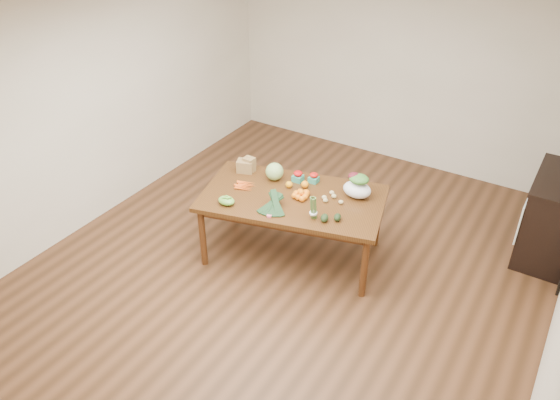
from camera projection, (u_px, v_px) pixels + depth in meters
The scene contains 26 objects.
floor at pixel (288, 272), 5.77m from camera, with size 6.00×6.00×0.00m, color brown.
ceiling at pixel (291, 10), 4.31m from camera, with size 5.00×6.00×0.02m, color white.
room_walls at pixel (289, 160), 5.04m from camera, with size 5.02×6.02×2.70m.
dining_table at pixel (292, 226), 5.83m from camera, with size 1.86×1.03×0.75m, color #4A2B11.
cabinet at pixel (552, 217), 5.81m from camera, with size 0.52×1.02×0.94m, color black.
dish_towel at pixel (521, 220), 5.61m from camera, with size 0.02×0.28×0.45m, color white.
paper_bag at pixel (245, 165), 6.02m from camera, with size 0.24×0.20×0.17m, color olive, non-canonical shape.
cabbage at pixel (274, 172), 5.87m from camera, with size 0.19×0.19×0.19m, color #98B96B.
strawberry_basket_a at pixel (298, 177), 5.87m from camera, with size 0.10×0.10×0.09m, color red, non-canonical shape.
strawberry_basket_b at pixel (314, 178), 5.85m from camera, with size 0.10×0.10×0.09m, color red, non-canonical shape.
orange_a at pixel (289, 185), 5.76m from camera, with size 0.07×0.07×0.07m, color orange.
orange_b at pixel (305, 184), 5.75m from camera, with size 0.08×0.08×0.08m, color #F7A40F.
orange_c at pixel (306, 193), 5.62m from camera, with size 0.07×0.07×0.07m, color #EF580E.
mandarin_cluster at pixel (301, 194), 5.58m from camera, with size 0.18×0.18×0.10m, color #EB530E, non-canonical shape.
carrots at pixel (245, 186), 5.78m from camera, with size 0.22×0.19×0.03m, color orange, non-canonical shape.
snap_pea_bag at pixel (226, 201), 5.49m from camera, with size 0.18×0.13×0.08m, color #66A237.
kale_bunch at pixel (272, 205), 5.35m from camera, with size 0.32×0.40×0.16m, color black, non-canonical shape.
asparagus_bundle at pixel (313, 208), 5.22m from camera, with size 0.08×0.08×0.25m, color #537E39, non-canonical shape.
potato_a at pixel (324, 197), 5.57m from camera, with size 0.06×0.05×0.05m, color tan.
potato_b at pixel (325, 200), 5.52m from camera, with size 0.05×0.05×0.04m, color tan.
potato_c at pixel (334, 196), 5.59m from camera, with size 0.06×0.05×0.05m, color tan.
potato_d at pixel (332, 193), 5.65m from camera, with size 0.05×0.05×0.05m, color tan.
potato_e at pixel (341, 202), 5.50m from camera, with size 0.05×0.05×0.04m, color tan.
avocado_a at pixel (324, 218), 5.24m from camera, with size 0.07×0.11×0.07m, color black.
avocado_b at pixel (337, 217), 5.25m from camera, with size 0.07×0.10×0.07m, color black.
salad_bag at pixel (357, 187), 5.57m from camera, with size 0.30×0.22×0.23m, color white, non-canonical shape.
Camera 1 is at (2.26, -3.83, 3.76)m, focal length 35.00 mm.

